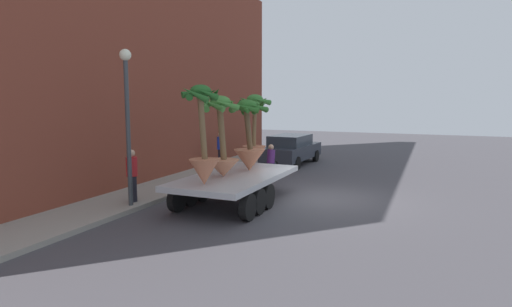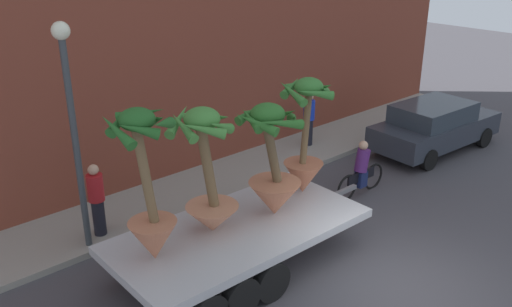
# 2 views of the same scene
# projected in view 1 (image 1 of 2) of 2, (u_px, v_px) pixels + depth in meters

# --- Properties ---
(ground_plane) EXTENTS (60.00, 60.00, 0.00)m
(ground_plane) POSITION_uv_depth(u_px,v_px,m) (325.00, 198.00, 15.03)
(ground_plane) COLOR #423F44
(sidewalk) EXTENTS (24.00, 2.20, 0.15)m
(sidewalk) POSITION_uv_depth(u_px,v_px,m) (177.00, 183.00, 17.34)
(sidewalk) COLOR gray
(sidewalk) RESTS_ON ground
(building_facade) EXTENTS (24.00, 1.20, 9.68)m
(building_facade) POSITION_uv_depth(u_px,v_px,m) (139.00, 65.00, 17.37)
(building_facade) COLOR brown
(building_facade) RESTS_ON ground
(flatbed_trailer) EXTENTS (6.33, 2.70, 0.98)m
(flatbed_trailer) POSITION_uv_depth(u_px,v_px,m) (233.00, 182.00, 14.00)
(flatbed_trailer) COLOR #B7BABF
(flatbed_trailer) RESTS_ON ground
(potted_palm_rear) EXTENTS (1.24, 1.36, 2.91)m
(potted_palm_rear) POSITION_uv_depth(u_px,v_px,m) (203.00, 144.00, 12.30)
(potted_palm_rear) COLOR #C17251
(potted_palm_rear) RESTS_ON flatbed_trailer
(potted_palm_middle) EXTENTS (1.17, 1.25, 2.67)m
(potted_palm_middle) POSITION_uv_depth(u_px,v_px,m) (254.00, 135.00, 16.08)
(potted_palm_middle) COLOR #B26647
(potted_palm_middle) RESTS_ON flatbed_trailer
(potted_palm_front) EXTENTS (1.39, 1.40, 2.61)m
(potted_palm_front) POSITION_uv_depth(u_px,v_px,m) (222.00, 143.00, 13.61)
(potted_palm_front) COLOR tan
(potted_palm_front) RESTS_ON flatbed_trailer
(potted_palm_extra) EXTENTS (1.45, 1.37, 2.48)m
(potted_palm_extra) POSITION_uv_depth(u_px,v_px,m) (249.00, 142.00, 14.77)
(potted_palm_extra) COLOR #C17251
(potted_palm_extra) RESTS_ON flatbed_trailer
(cyclist) EXTENTS (1.84, 0.35, 1.54)m
(cyclist) POSITION_uv_depth(u_px,v_px,m) (271.00, 163.00, 18.66)
(cyclist) COLOR black
(cyclist) RESTS_ON ground
(parked_car) EXTENTS (4.68, 2.14, 1.58)m
(parked_car) POSITION_uv_depth(u_px,v_px,m) (291.00, 149.00, 22.67)
(parked_car) COLOR #2D333D
(parked_car) RESTS_ON ground
(pedestrian_near_gate) EXTENTS (0.36, 0.36, 1.71)m
(pedestrian_near_gate) POSITION_uv_depth(u_px,v_px,m) (221.00, 148.00, 21.03)
(pedestrian_near_gate) COLOR black
(pedestrian_near_gate) RESTS_ON sidewalk
(pedestrian_far_left) EXTENTS (0.36, 0.36, 1.71)m
(pedestrian_far_left) POSITION_uv_depth(u_px,v_px,m) (132.00, 175.00, 13.82)
(pedestrian_far_left) COLOR black
(pedestrian_far_left) RESTS_ON sidewalk
(street_lamp) EXTENTS (0.36, 0.36, 4.83)m
(street_lamp) POSITION_uv_depth(u_px,v_px,m) (127.00, 107.00, 13.07)
(street_lamp) COLOR #383D42
(street_lamp) RESTS_ON sidewalk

